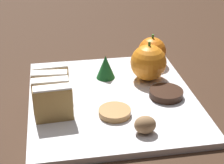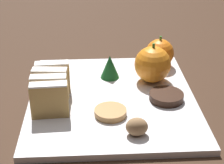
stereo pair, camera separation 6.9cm
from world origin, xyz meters
name	(u,v)px [view 1 (the left image)]	position (x,y,z in m)	size (l,w,h in m)	color
ground_plane	(112,102)	(0.00, 0.00, 0.00)	(6.00, 6.00, 0.00)	#382316
serving_platter	(112,99)	(0.00, 0.00, 0.01)	(0.31, 0.34, 0.01)	white
stollen_slice_front	(53,103)	(-0.11, -0.06, 0.04)	(0.06, 0.02, 0.06)	tan
stollen_slice_second	(51,95)	(-0.11, -0.03, 0.04)	(0.06, 0.02, 0.06)	tan
stollen_slice_third	(51,88)	(-0.11, -0.01, 0.04)	(0.07, 0.03, 0.06)	tan
stollen_slice_fourth	(51,81)	(-0.11, 0.02, 0.04)	(0.06, 0.02, 0.06)	tan
orange_near	(152,51)	(0.11, 0.13, 0.04)	(0.06, 0.06, 0.07)	orange
orange_far	(148,63)	(0.08, 0.06, 0.05)	(0.07, 0.07, 0.08)	orange
walnut	(145,125)	(0.03, -0.12, 0.03)	(0.04, 0.03, 0.03)	#8E6B47
chocolate_cookie	(166,94)	(0.10, -0.02, 0.02)	(0.06, 0.06, 0.01)	black
gingerbread_cookie	(115,112)	(-0.01, -0.07, 0.02)	(0.06, 0.06, 0.01)	#B27F47
evergreen_sprig	(105,67)	(0.00, 0.08, 0.04)	(0.04, 0.04, 0.05)	#195623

